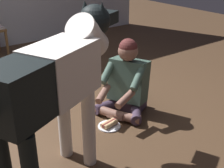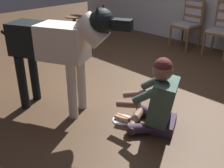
{
  "view_description": "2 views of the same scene",
  "coord_description": "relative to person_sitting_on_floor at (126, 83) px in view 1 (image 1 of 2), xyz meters",
  "views": [
    {
      "loc": [
        -0.8,
        -2.62,
        1.67
      ],
      "look_at": [
        0.55,
        -0.82,
        0.65
      ],
      "focal_mm": 48.89,
      "sensor_mm": 36.0,
      "label": 1
    },
    {
      "loc": [
        2.52,
        -2.42,
        1.71
      ],
      "look_at": [
        0.76,
        -0.67,
        0.53
      ],
      "focal_mm": 42.99,
      "sensor_mm": 36.0,
      "label": 2
    }
  ],
  "objects": [
    {
      "name": "person_sitting_on_floor",
      "position": [
        0.0,
        0.0,
        0.0
      ],
      "size": [
        0.7,
        0.62,
        0.82
      ],
      "color": "#3F3044",
      "rests_on": "ground"
    },
    {
      "name": "hot_dog_on_plate",
      "position": [
        -0.35,
        -0.16,
        -0.31
      ],
      "size": [
        0.23,
        0.23,
        0.06
      ],
      "color": "white",
      "rests_on": "ground"
    },
    {
      "name": "large_dog",
      "position": [
        -1.05,
        -0.49,
        0.49
      ],
      "size": [
        1.49,
        0.8,
        1.28
      ],
      "color": "silver",
      "rests_on": "ground"
    },
    {
      "name": "ground_plane",
      "position": [
        -1.11,
        0.33,
        -0.33
      ],
      "size": [
        13.08,
        13.08,
        0.0
      ],
      "primitive_type": "plane",
      "color": "#493321"
    }
  ]
}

